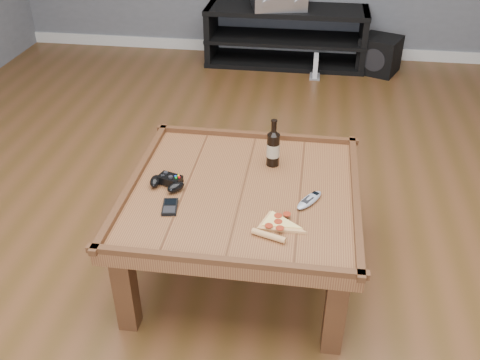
# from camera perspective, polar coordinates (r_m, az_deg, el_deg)

# --- Properties ---
(ground) EXTENTS (6.00, 6.00, 0.00)m
(ground) POSITION_cam_1_polar(r_m,az_deg,el_deg) (2.61, 0.26, -9.25)
(ground) COLOR #4F3316
(ground) RESTS_ON ground
(baseboard) EXTENTS (5.00, 0.02, 0.10)m
(baseboard) POSITION_cam_1_polar(r_m,az_deg,el_deg) (5.19, 4.99, 13.74)
(baseboard) COLOR silver
(baseboard) RESTS_ON ground
(coffee_table) EXTENTS (1.03, 1.03, 0.48)m
(coffee_table) POSITION_cam_1_polar(r_m,az_deg,el_deg) (2.36, 0.28, -2.20)
(coffee_table) COLOR #5B2F1A
(coffee_table) RESTS_ON ground
(media_console) EXTENTS (1.40, 0.45, 0.50)m
(media_console) POSITION_cam_1_polar(r_m,az_deg,el_deg) (4.91, 4.90, 14.99)
(media_console) COLOR black
(media_console) RESTS_ON ground
(beer_bottle) EXTENTS (0.06, 0.06, 0.23)m
(beer_bottle) POSITION_cam_1_polar(r_m,az_deg,el_deg) (2.46, 3.56, 3.52)
(beer_bottle) COLOR black
(beer_bottle) RESTS_ON coffee_table
(game_controller) EXTENTS (0.17, 0.14, 0.05)m
(game_controller) POSITION_cam_1_polar(r_m,az_deg,el_deg) (2.36, -7.76, -0.21)
(game_controller) COLOR black
(game_controller) RESTS_ON coffee_table
(pizza_slice) EXTENTS (0.22, 0.28, 0.03)m
(pizza_slice) POSITION_cam_1_polar(r_m,az_deg,el_deg) (2.11, 3.95, -4.84)
(pizza_slice) COLOR tan
(pizza_slice) RESTS_ON coffee_table
(smartphone) EXTENTS (0.08, 0.12, 0.02)m
(smartphone) POSITION_cam_1_polar(r_m,az_deg,el_deg) (2.23, -7.48, -2.86)
(smartphone) COLOR black
(smartphone) RESTS_ON coffee_table
(remote_control) EXTENTS (0.13, 0.17, 0.02)m
(remote_control) POSITION_cam_1_polar(r_m,az_deg,el_deg) (2.26, 7.41, -2.13)
(remote_control) COLOR gray
(remote_control) RESTS_ON coffee_table
(subwoofer) EXTENTS (0.40, 0.40, 0.31)m
(subwoofer) POSITION_cam_1_polar(r_m,az_deg,el_deg) (4.87, 14.66, 12.79)
(subwoofer) COLOR black
(subwoofer) RESTS_ON ground
(game_console) EXTENTS (0.09, 0.15, 0.19)m
(game_console) POSITION_cam_1_polar(r_m,az_deg,el_deg) (4.67, 8.05, 11.81)
(game_console) COLOR gray
(game_console) RESTS_ON ground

